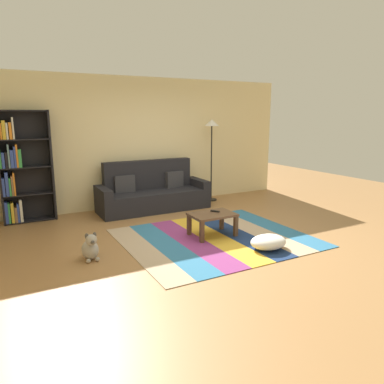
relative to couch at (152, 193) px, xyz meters
The scene contains 10 objects.
ground_plane 2.05m from the couch, 88.76° to the right, with size 14.00×14.00×0.00m, color #9E7042.
back_wall 1.14m from the couch, 85.24° to the left, with size 6.80×0.10×2.70m, color beige.
rug 2.20m from the couch, 85.46° to the right, with size 2.83×2.44×0.01m.
couch is the anchor object (origin of this frame).
bookshelf 2.54m from the couch, behind, with size 0.90×0.28×2.01m.
coffee_table 2.06m from the couch, 84.57° to the right, with size 0.71×0.49×0.37m.
pouf 3.02m from the couch, 78.43° to the right, with size 0.56×0.43×0.20m, color white.
dog 2.75m from the couch, 130.13° to the right, with size 0.22×0.35×0.40m.
standing_lamp 1.91m from the couch, ahead, with size 0.32×0.32×1.83m.
tv_remote 2.00m from the couch, 81.66° to the right, with size 0.04×0.15×0.02m, color black.
Camera 1 is at (-2.80, -4.79, 1.92)m, focal length 33.83 mm.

